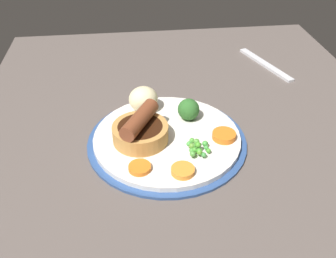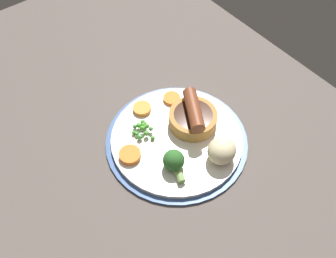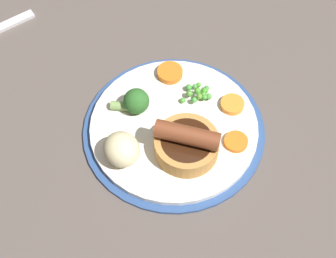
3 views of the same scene
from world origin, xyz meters
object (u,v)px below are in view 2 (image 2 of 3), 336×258
(sausage_pudding, at_px, (193,117))
(pea_pile, at_px, (143,129))
(dinner_plate, at_px, (177,140))
(potato_chunk_0, at_px, (222,151))
(broccoli_floret_near, at_px, (175,161))
(carrot_slice_6, at_px, (142,109))
(carrot_slice_3, at_px, (130,155))
(carrot_slice_1, at_px, (172,98))

(sausage_pudding, relative_size, pea_pile, 1.87)
(dinner_plate, xyz_separation_m, potato_chunk_0, (0.08, 0.03, 0.03))
(sausage_pudding, distance_m, broccoli_floret_near, 0.10)
(dinner_plate, bearing_deg, pea_pile, -139.04)
(potato_chunk_0, distance_m, carrot_slice_6, 0.19)
(potato_chunk_0, xyz_separation_m, carrot_slice_6, (-0.18, -0.05, -0.02))
(sausage_pudding, distance_m, pea_pile, 0.10)
(broccoli_floret_near, height_order, potato_chunk_0, potato_chunk_0)
(dinner_plate, relative_size, potato_chunk_0, 5.03)
(potato_chunk_0, height_order, carrot_slice_6, potato_chunk_0)
(carrot_slice_3, distance_m, carrot_slice_6, 0.11)
(potato_chunk_0, bearing_deg, pea_pile, -150.26)
(carrot_slice_3, bearing_deg, carrot_slice_1, 112.86)
(broccoli_floret_near, bearing_deg, carrot_slice_6, 8.70)
(pea_pile, height_order, broccoli_floret_near, broccoli_floret_near)
(broccoli_floret_near, bearing_deg, dinner_plate, -20.99)
(pea_pile, relative_size, carrot_slice_1, 1.43)
(sausage_pudding, bearing_deg, broccoli_floret_near, 151.80)
(broccoli_floret_near, relative_size, carrot_slice_6, 1.65)
(dinner_plate, distance_m, sausage_pudding, 0.05)
(potato_chunk_0, distance_m, carrot_slice_1, 0.17)
(carrot_slice_1, height_order, carrot_slice_3, carrot_slice_3)
(sausage_pudding, bearing_deg, carrot_slice_1, 25.12)
(potato_chunk_0, relative_size, carrot_slice_6, 1.51)
(dinner_plate, height_order, carrot_slice_1, carrot_slice_1)
(broccoli_floret_near, distance_m, carrot_slice_6, 0.15)
(dinner_plate, distance_m, carrot_slice_1, 0.09)
(pea_pile, relative_size, carrot_slice_3, 1.25)
(sausage_pudding, height_order, potato_chunk_0, sausage_pudding)
(pea_pile, distance_m, broccoli_floret_near, 0.10)
(pea_pile, bearing_deg, dinner_plate, 40.96)
(potato_chunk_0, bearing_deg, dinner_plate, -158.17)
(broccoli_floret_near, bearing_deg, carrot_slice_1, -15.78)
(sausage_pudding, bearing_deg, potato_chunk_0, -157.23)
(pea_pile, bearing_deg, potato_chunk_0, 29.74)
(potato_chunk_0, bearing_deg, carrot_slice_6, -165.33)
(dinner_plate, height_order, pea_pile, pea_pile)
(sausage_pudding, bearing_deg, carrot_slice_6, 63.11)
(sausage_pudding, xyz_separation_m, pea_pile, (-0.04, -0.09, -0.01))
(broccoli_floret_near, height_order, carrot_slice_1, broccoli_floret_near)
(potato_chunk_0, bearing_deg, carrot_slice_3, -128.72)
(dinner_plate, xyz_separation_m, carrot_slice_3, (-0.02, -0.09, 0.01))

